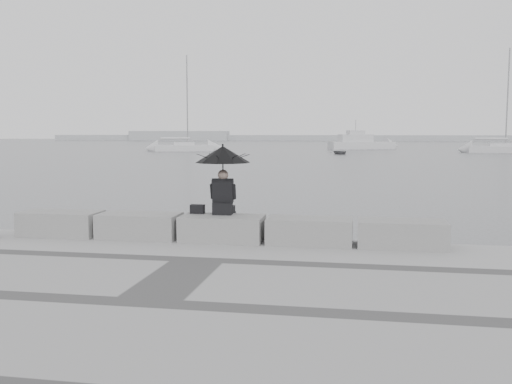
% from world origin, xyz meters
% --- Properties ---
extents(ground, '(360.00, 360.00, 0.00)m').
position_xyz_m(ground, '(0.00, 0.00, 0.00)').
color(ground, '#494C4E').
rests_on(ground, ground).
extents(stone_block_far_left, '(1.60, 0.80, 0.50)m').
position_xyz_m(stone_block_far_left, '(-3.40, -0.45, 0.75)').
color(stone_block_far_left, gray).
rests_on(stone_block_far_left, promenade).
extents(stone_block_left, '(1.60, 0.80, 0.50)m').
position_xyz_m(stone_block_left, '(-1.70, -0.45, 0.75)').
color(stone_block_left, gray).
rests_on(stone_block_left, promenade).
extents(stone_block_centre, '(1.60, 0.80, 0.50)m').
position_xyz_m(stone_block_centre, '(0.00, -0.45, 0.75)').
color(stone_block_centre, gray).
rests_on(stone_block_centre, promenade).
extents(stone_block_right, '(1.60, 0.80, 0.50)m').
position_xyz_m(stone_block_right, '(1.70, -0.45, 0.75)').
color(stone_block_right, gray).
rests_on(stone_block_right, promenade).
extents(stone_block_far_right, '(1.60, 0.80, 0.50)m').
position_xyz_m(stone_block_far_right, '(3.40, -0.45, 0.75)').
color(stone_block_far_right, gray).
rests_on(stone_block_far_right, promenade).
extents(seated_person, '(1.09, 1.09, 1.39)m').
position_xyz_m(seated_person, '(-0.04, -0.23, 1.99)').
color(seated_person, black).
rests_on(seated_person, stone_block_centre).
extents(bag, '(0.28, 0.16, 0.18)m').
position_xyz_m(bag, '(-0.56, -0.22, 1.09)').
color(bag, black).
rests_on(bag, stone_block_centre).
extents(distant_landmass, '(180.00, 8.00, 2.80)m').
position_xyz_m(distant_landmass, '(-8.14, 154.51, 0.90)').
color(distant_landmass, '#A4A7AA').
rests_on(distant_landmass, ground).
extents(sailboat_left, '(8.16, 4.73, 12.90)m').
position_xyz_m(sailboat_left, '(-20.71, 63.40, 0.52)').
color(sailboat_left, silver).
rests_on(sailboat_left, ground).
extents(sailboat_right, '(7.90, 3.29, 12.90)m').
position_xyz_m(sailboat_right, '(20.12, 64.39, 0.52)').
color(sailboat_right, silver).
rests_on(sailboat_right, ground).
extents(motor_cruiser, '(10.20, 6.37, 4.50)m').
position_xyz_m(motor_cruiser, '(3.03, 76.97, 0.89)').
color(motor_cruiser, silver).
rests_on(motor_cruiser, ground).
extents(dinghy, '(3.14, 2.26, 0.49)m').
position_xyz_m(dinghy, '(0.51, 56.07, 0.24)').
color(dinghy, slate).
rests_on(dinghy, ground).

